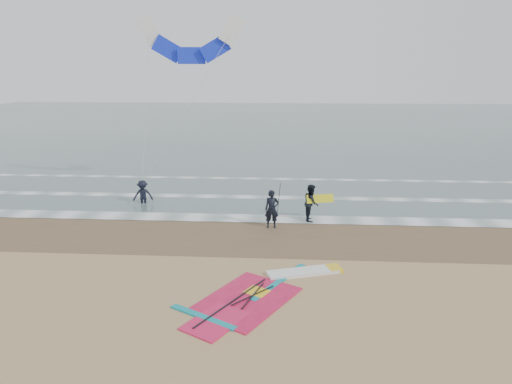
# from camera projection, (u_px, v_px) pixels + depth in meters

# --- Properties ---
(ground) EXTENTS (120.00, 120.00, 0.00)m
(ground) POSITION_uv_depth(u_px,v_px,m) (279.00, 305.00, 13.85)
(ground) COLOR tan
(ground) RESTS_ON ground
(sea_water) EXTENTS (120.00, 80.00, 0.02)m
(sea_water) POSITION_uv_depth(u_px,v_px,m) (285.00, 124.00, 60.13)
(sea_water) COLOR #47605E
(sea_water) RESTS_ON ground
(wet_sand_band) EXTENTS (120.00, 5.00, 0.01)m
(wet_sand_band) POSITION_uv_depth(u_px,v_px,m) (281.00, 236.00, 19.64)
(wet_sand_band) COLOR brown
(wet_sand_band) RESTS_ON ground
(foam_waterline) EXTENTS (120.00, 9.15, 0.02)m
(foam_waterline) POSITION_uv_depth(u_px,v_px,m) (282.00, 206.00, 23.91)
(foam_waterline) COLOR white
(foam_waterline) RESTS_ON ground
(windsurf_rig) EXTENTS (5.48, 5.19, 0.13)m
(windsurf_rig) POSITION_uv_depth(u_px,v_px,m) (264.00, 292.00, 14.58)
(windsurf_rig) COLOR white
(windsurf_rig) RESTS_ON ground
(person_standing) EXTENTS (0.68, 0.49, 1.74)m
(person_standing) POSITION_uv_depth(u_px,v_px,m) (272.00, 209.00, 20.42)
(person_standing) COLOR black
(person_standing) RESTS_ON ground
(person_walking) EXTENTS (0.67, 0.86, 1.76)m
(person_walking) POSITION_uv_depth(u_px,v_px,m) (311.00, 203.00, 21.40)
(person_walking) COLOR black
(person_walking) RESTS_ON ground
(person_wading) EXTENTS (1.15, 0.80, 1.63)m
(person_wading) POSITION_uv_depth(u_px,v_px,m) (143.00, 189.00, 24.12)
(person_wading) COLOR black
(person_wading) RESTS_ON ground
(held_pole) EXTENTS (0.17, 0.86, 1.82)m
(held_pole) POSITION_uv_depth(u_px,v_px,m) (279.00, 201.00, 20.30)
(held_pole) COLOR black
(held_pole) RESTS_ON ground
(carried_kiteboard) EXTENTS (1.30, 0.51, 0.39)m
(carried_kiteboard) POSITION_uv_depth(u_px,v_px,m) (320.00, 199.00, 21.22)
(carried_kiteboard) COLOR yellow
(carried_kiteboard) RESTS_ON ground
(surf_kite) EXTENTS (6.01, 2.84, 8.78)m
(surf_kite) POSITION_uv_depth(u_px,v_px,m) (191.00, 43.00, 24.55)
(surf_kite) COLOR white
(surf_kite) RESTS_ON ground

